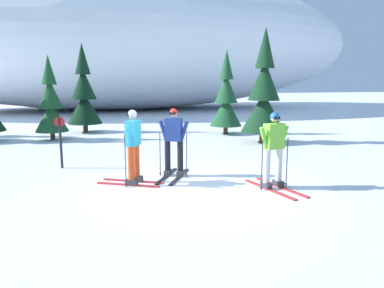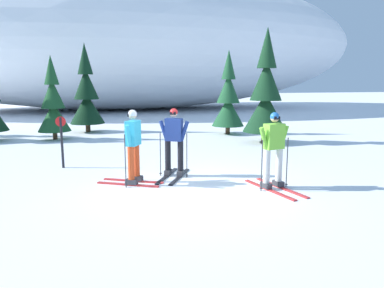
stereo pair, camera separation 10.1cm
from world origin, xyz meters
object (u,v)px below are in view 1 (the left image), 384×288
object	(u,v)px
skier_lime_jacket	(274,149)
pine_tree_center_right	(84,96)
pine_tree_right	(226,99)
trail_marker_post	(61,139)
skier_navy_jacket	(174,141)
pine_tree_far_right	(264,96)
skier_cyan_jacket	(133,145)
pine_tree_center_left	(51,105)

from	to	relation	value
skier_lime_jacket	pine_tree_center_right	bearing A→B (deg)	111.87
pine_tree_right	trail_marker_post	bearing A→B (deg)	-143.05
skier_navy_jacket	pine_tree_right	distance (m)	7.93
pine_tree_right	trail_marker_post	size ratio (longest dim) A/B	2.62
pine_tree_center_right	pine_tree_far_right	distance (m)	8.51
skier_lime_jacket	pine_tree_far_right	world-z (taller)	pine_tree_far_right
skier_cyan_jacket	pine_tree_far_right	distance (m)	7.32
skier_navy_jacket	skier_lime_jacket	xyz separation A→B (m)	(1.97, -1.64, -0.00)
pine_tree_right	pine_tree_far_right	size ratio (longest dim) A/B	0.86
skier_cyan_jacket	pine_tree_right	size ratio (longest dim) A/B	0.47
pine_tree_right	trail_marker_post	world-z (taller)	pine_tree_right
skier_lime_jacket	pine_tree_center_left	xyz separation A→B (m)	(-5.63, 8.80, 0.54)
pine_tree_center_left	skier_navy_jacket	bearing A→B (deg)	-62.94
skier_cyan_jacket	pine_tree_right	xyz separation A→B (m)	(5.05, 7.29, 0.66)
skier_lime_jacket	trail_marker_post	world-z (taller)	skier_lime_jacket
pine_tree_right	pine_tree_far_right	world-z (taller)	pine_tree_far_right
skier_cyan_jacket	trail_marker_post	distance (m)	2.80
pine_tree_right	pine_tree_far_right	xyz separation A→B (m)	(0.57, -2.69, 0.27)
skier_navy_jacket	pine_tree_far_right	distance (m)	6.22
pine_tree_center_right	pine_tree_right	xyz separation A→B (m)	(6.32, -2.30, -0.15)
pine_tree_center_left	pine_tree_right	size ratio (longest dim) A/B	0.91
pine_tree_far_right	trail_marker_post	distance (m)	7.88
skier_cyan_jacket	pine_tree_right	world-z (taller)	pine_tree_right
skier_cyan_jacket	pine_tree_center_left	xyz separation A→B (m)	(-2.57, 7.62, 0.52)
skier_cyan_jacket	trail_marker_post	xyz separation A→B (m)	(-1.80, 2.14, -0.11)
pine_tree_center_right	trail_marker_post	distance (m)	7.53
pine_tree_far_right	pine_tree_center_right	bearing A→B (deg)	144.07
pine_tree_center_right	trail_marker_post	bearing A→B (deg)	-94.03
skier_navy_jacket	pine_tree_center_right	distance (m)	9.47
skier_navy_jacket	pine_tree_center_right	bearing A→B (deg)	104.46
pine_tree_center_right	trail_marker_post	world-z (taller)	pine_tree_center_right
pine_tree_right	pine_tree_far_right	bearing A→B (deg)	-78.02
pine_tree_center_left	pine_tree_right	bearing A→B (deg)	-2.44
skier_navy_jacket	trail_marker_post	distance (m)	3.34
skier_navy_jacket	skier_lime_jacket	bearing A→B (deg)	-39.82
skier_lime_jacket	trail_marker_post	bearing A→B (deg)	145.54
skier_navy_jacket	trail_marker_post	bearing A→B (deg)	149.65
skier_navy_jacket	pine_tree_center_left	distance (m)	8.06
skier_lime_jacket	pine_tree_center_left	world-z (taller)	pine_tree_center_left
skier_cyan_jacket	pine_tree_center_left	size ratio (longest dim) A/B	0.51
skier_navy_jacket	pine_tree_right	size ratio (longest dim) A/B	0.46
skier_cyan_jacket	skier_lime_jacket	distance (m)	3.28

